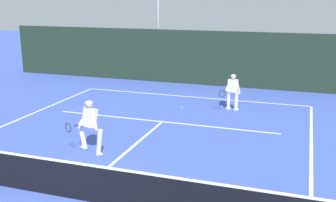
% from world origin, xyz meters
% --- Properties ---
extents(ground_plane, '(80.00, 80.00, 0.00)m').
position_xyz_m(ground_plane, '(0.00, 0.00, 0.00)').
color(ground_plane, '#3E58BA').
extents(court_line_baseline_far, '(10.93, 0.10, 0.01)m').
position_xyz_m(court_line_baseline_far, '(0.00, 10.70, 0.00)').
color(court_line_baseline_far, white).
rests_on(court_line_baseline_far, ground_plane).
extents(court_line_service, '(8.91, 0.10, 0.01)m').
position_xyz_m(court_line_service, '(0.00, 6.49, 0.00)').
color(court_line_service, white).
rests_on(court_line_service, ground_plane).
extents(court_line_centre, '(0.10, 6.40, 0.01)m').
position_xyz_m(court_line_centre, '(0.00, 3.20, 0.00)').
color(court_line_centre, white).
rests_on(court_line_centre, ground_plane).
extents(tennis_net, '(11.97, 0.09, 1.12)m').
position_xyz_m(tennis_net, '(0.00, 0.00, 0.50)').
color(tennis_net, '#1E4723').
rests_on(tennis_net, ground_plane).
extents(player_near, '(1.20, 0.85, 1.67)m').
position_xyz_m(player_near, '(-1.05, 2.81, 0.92)').
color(player_near, silver).
rests_on(player_near, ground_plane).
extents(player_far, '(0.83, 0.87, 1.55)m').
position_xyz_m(player_far, '(2.24, 9.06, 0.85)').
color(player_far, silver).
rests_on(player_far, ground_plane).
extents(tennis_ball, '(0.07, 0.07, 0.07)m').
position_xyz_m(tennis_ball, '(0.17, 8.57, 0.03)').
color(tennis_ball, '#D1E033').
rests_on(tennis_ball, ground_plane).
extents(back_fence_windscreen, '(23.88, 0.12, 2.94)m').
position_xyz_m(back_fence_windscreen, '(0.00, 13.59, 1.47)').
color(back_fence_windscreen, '#1C2C20').
rests_on(back_fence_windscreen, ground_plane).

